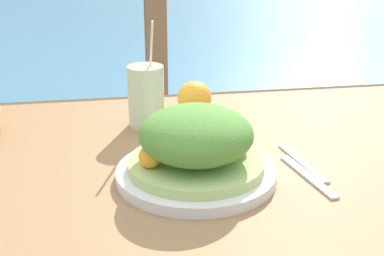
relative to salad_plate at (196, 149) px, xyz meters
name	(u,v)px	position (x,y,z in m)	size (l,w,h in m)	color
patio_table	(199,198)	(0.02, 0.10, -0.15)	(1.29, 0.83, 0.76)	#997047
railing_fence	(156,42)	(0.02, 0.93, 0.00)	(2.80, 0.08, 1.09)	brown
sea_backdrop	(126,51)	(0.02, 3.43, -0.61)	(12.00, 4.00, 0.42)	teal
salad_plate	(196,149)	(0.00, 0.00, 0.00)	(0.29, 0.29, 0.14)	silver
drink_glass	(146,96)	(-0.06, 0.29, 0.01)	(0.08, 0.08, 0.24)	beige
fork	(308,176)	(0.20, -0.03, -0.06)	(0.05, 0.18, 0.00)	silver
knife	(303,163)	(0.21, 0.03, -0.06)	(0.04, 0.18, 0.00)	silver
orange_near_basket	(194,98)	(0.06, 0.34, -0.02)	(0.08, 0.08, 0.08)	#F9A328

